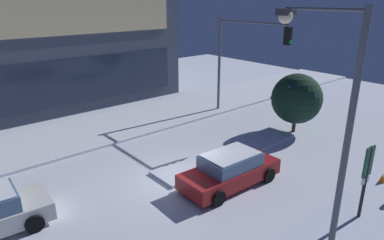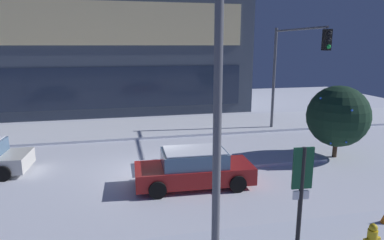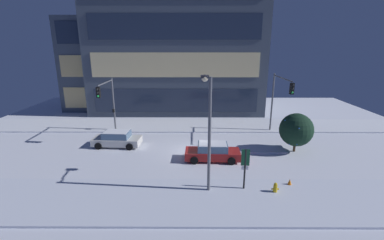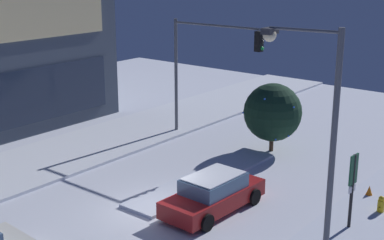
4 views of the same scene
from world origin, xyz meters
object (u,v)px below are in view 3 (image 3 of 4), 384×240
decorated_tree_median (296,130)px  traffic_light_corner_far_left (108,98)px  car_near (213,152)px  parking_info_sign (245,165)px  traffic_light_corner_far_right (280,95)px  street_lamp_arched (208,117)px  car_far (117,139)px  construction_cone (290,183)px  fire_hydrant (275,188)px

decorated_tree_median → traffic_light_corner_far_left: bearing=166.9°
car_near → parking_info_sign: 5.30m
car_near → decorated_tree_median: bearing=16.3°
car_near → traffic_light_corner_far_right: bearing=40.9°
traffic_light_corner_far_left → street_lamp_arched: bearing=43.0°
car_far → street_lamp_arched: 11.99m
decorated_tree_median → construction_cone: size_ratio=6.50×
fire_hydrant → parking_info_sign: parking_info_sign is taller
street_lamp_arched → decorated_tree_median: (8.33, 6.31, -2.88)m
traffic_light_corner_far_right → traffic_light_corner_far_left: (-17.60, 0.44, -0.49)m
car_far → traffic_light_corner_far_left: 4.77m
fire_hydrant → traffic_light_corner_far_left: bearing=141.2°
traffic_light_corner_far_right → street_lamp_arched: bearing=-37.7°
traffic_light_corner_far_right → parking_info_sign: 12.15m
traffic_light_corner_far_left → parking_info_sign: traffic_light_corner_far_left is taller
traffic_light_corner_far_left → car_far: bearing=27.1°
car_far → parking_info_sign: size_ratio=1.60×
car_near → fire_hydrant: size_ratio=6.00×
car_near → parking_info_sign: (1.77, -4.86, 1.16)m
construction_cone → car_far: bearing=151.8°
decorated_tree_median → construction_cone: bearing=-112.6°
fire_hydrant → construction_cone: fire_hydrant is taller
car_far → fire_hydrant: bearing=149.8°
construction_cone → street_lamp_arched: bearing=-179.6°
car_near → fire_hydrant: car_near is taller
street_lamp_arched → construction_cone: (5.71, 0.04, -4.68)m
fire_hydrant → parking_info_sign: bearing=167.6°
parking_info_sign → decorated_tree_median: decorated_tree_median is taller
car_near → fire_hydrant: 6.49m
car_far → traffic_light_corner_far_right: 16.74m
traffic_light_corner_far_left → fire_hydrant: size_ratio=7.54×
traffic_light_corner_far_left → traffic_light_corner_far_right: bearing=88.6°
car_near → traffic_light_corner_far_left: bearing=151.8°
car_near → construction_cone: size_ratio=8.64×
traffic_light_corner_far_left → car_near: bearing=59.7°
traffic_light_corner_far_right → parking_info_sign: bearing=-26.8°
car_far → street_lamp_arched: bearing=141.2°
traffic_light_corner_far_left → construction_cone: bearing=56.0°
car_near → fire_hydrant: (3.74, -5.30, -0.33)m
parking_info_sign → decorated_tree_median: size_ratio=0.82×
street_lamp_arched → car_near: bearing=-15.0°
street_lamp_arched → traffic_light_corner_far_right: bearing=-43.8°
street_lamp_arched → construction_cone: street_lamp_arched is taller
street_lamp_arched → decorated_tree_median: size_ratio=2.13×
car_near → car_far: same height
street_lamp_arched → parking_info_sign: (2.46, -0.49, -3.08)m
car_far → traffic_light_corner_far_left: size_ratio=0.79×
car_far → traffic_light_corner_far_right: (16.08, 2.53, 3.90)m
car_far → street_lamp_arched: size_ratio=0.62×
car_far → traffic_light_corner_far_left: (-1.52, 2.97, 3.41)m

